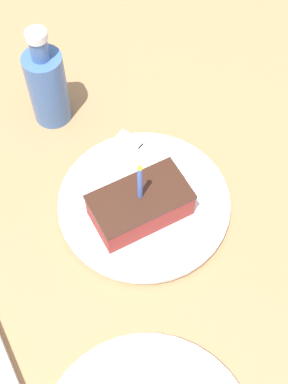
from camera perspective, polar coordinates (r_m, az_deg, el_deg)
ground_plane at (r=0.83m, az=-2.55°, el=-1.84°), size 2.40×2.40×0.04m
plate at (r=0.80m, az=0.00°, el=-1.24°), size 0.26×0.26×0.02m
cake_slice at (r=0.76m, az=-0.41°, el=-1.37°), size 0.08×0.14×0.13m
fork at (r=0.83m, az=1.61°, el=3.60°), size 0.18×0.10×0.00m
bottle at (r=0.87m, az=-10.28°, el=11.16°), size 0.06×0.06×0.18m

